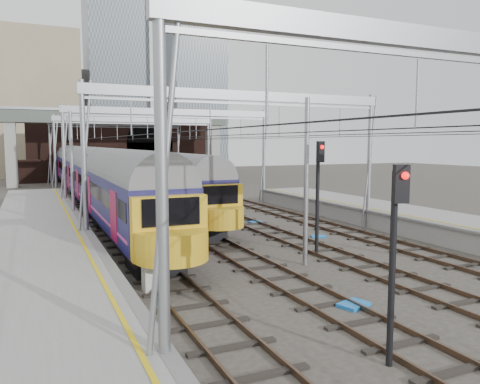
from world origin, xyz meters
name	(u,v)px	position (x,y,z in m)	size (l,w,h in m)	color
ground	(333,277)	(0.00, 0.00, 0.00)	(160.00, 160.00, 0.00)	#38332D
platform_left	(44,277)	(-10.18, 2.50, 0.55)	(4.32, 55.00, 1.12)	gray
tracks	(202,219)	(0.00, 15.00, 0.02)	(14.40, 80.00, 0.22)	#4C3828
overhead_line	(174,125)	(0.00, 21.49, 6.57)	(16.80, 80.00, 8.00)	gray
retaining_wall	(123,149)	(1.40, 51.93, 4.33)	(28.00, 2.75, 9.00)	black
overbridge	(120,126)	(0.00, 46.00, 7.27)	(28.00, 3.00, 9.25)	gray
city_skyline	(110,74)	(2.73, 70.48, 17.09)	(37.50, 27.50, 60.00)	tan
train_main	(117,169)	(-2.00, 36.78, 2.37)	(2.60, 60.12, 4.54)	black
train_second	(81,170)	(-6.00, 33.83, 2.50)	(2.82, 65.14, 4.84)	black
signal_near_left	(395,241)	(-3.03, -6.57, 2.97)	(0.37, 0.46, 4.68)	black
signal_near_centre	(318,185)	(1.47, 3.30, 3.26)	(0.40, 0.48, 5.23)	black
relay_cabinet	(151,275)	(-6.76, 1.25, 0.56)	(0.56, 0.47, 1.12)	silver
equip_cover_a	(354,305)	(-1.29, -2.95, 0.06)	(0.97, 0.68, 0.11)	blue
equip_cover_b	(256,222)	(2.70, 12.26, 0.05)	(0.88, 0.62, 0.10)	blue
equip_cover_c	(318,236)	(3.78, 6.69, 0.05)	(0.79, 0.56, 0.09)	blue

